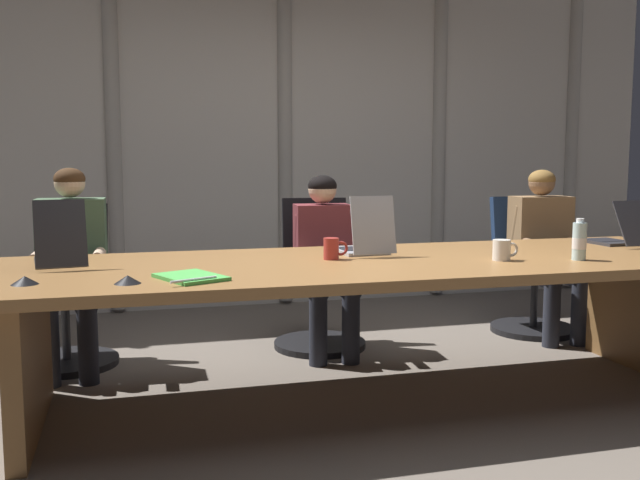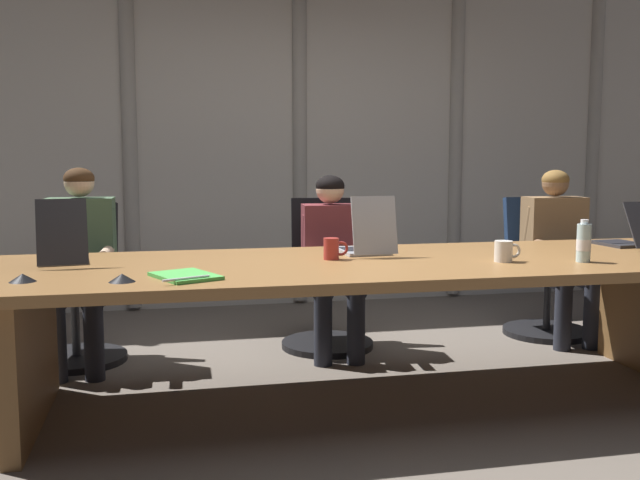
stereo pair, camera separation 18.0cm
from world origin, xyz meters
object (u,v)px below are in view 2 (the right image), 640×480
Objects in this scene: office_chair_left_end at (77,302)px; conference_mic_left_side at (23,278)px; person_center at (559,244)px; coffee_mug_far at (332,249)px; person_left_mid at (332,253)px; coffee_mug_near at (504,251)px; office_chair_left_mid at (327,291)px; laptop_left_mid at (366,243)px; conference_mic_middle at (122,278)px; laptop_center at (628,238)px; spiral_notepad at (185,276)px; water_bottle_primary at (584,243)px; office_chair_center at (544,283)px; laptop_left_end at (63,251)px; person_left_end at (80,256)px.

office_chair_left_end reaches higher than conference_mic_left_side.
coffee_mug_far is at bearing -60.10° from person_center.
person_center is at bearing 95.87° from office_chair_left_end.
person_left_mid is 8.20× the size of coffee_mug_near.
office_chair_left_mid is 2.15m from conference_mic_left_side.
laptop_left_mid reaches higher than office_chair_left_mid.
conference_mic_middle is (0.40, -0.09, 0.00)m from conference_mic_left_side.
laptop_center is 0.72m from person_center.
conference_mic_left_side is 1.00× the size of conference_mic_middle.
coffee_mug_near is (0.59, -0.42, -0.01)m from laptop_left_mid.
laptop_center is at bearing 70.77° from person_left_mid.
office_chair_left_mid reaches higher than spiral_notepad.
person_left_mid is at bearing 28.87° from spiral_notepad.
person_left_mid reaches higher than water_bottle_primary.
person_center reaches higher than spiral_notepad.
office_chair_center is (1.55, 0.84, -0.42)m from laptop_left_mid.
laptop_left_end is at bearing -61.29° from person_left_mid.
office_chair_center is 1.64m from coffee_mug_near.
office_chair_left_end reaches higher than conference_mic_middle.
person_left_end is at bearing 85.77° from conference_mic_left_side.
conference_mic_middle is at bearing -160.22° from laptop_left_end.
coffee_mug_near is (-0.38, 0.09, -0.04)m from water_bottle_primary.
conference_mic_left_side is at bearing 167.34° from conference_mic_middle.
office_chair_left_end reaches higher than coffee_mug_far.
conference_mic_middle is at bearing 98.63° from laptop_center.
office_chair_center reaches higher than conference_mic_middle.
conference_mic_left_side is (-2.23, -0.10, -0.03)m from coffee_mug_near.
coffee_mug_far is (-1.79, -0.85, 0.12)m from person_center.
person_left_mid is (-1.58, -0.17, 0.28)m from office_chair_center.
spiral_notepad is at bearing -174.58° from coffee_mug_near.
water_bottle_primary is 1.65× the size of coffee_mug_far.
person_center is 1.34m from water_bottle_primary.
person_left_end is (-1.52, -0.16, 0.30)m from office_chair_left_mid.
conference_mic_left_side is at bearing -165.67° from coffee_mug_far.
coffee_mug_far is (-0.22, -0.16, -0.01)m from laptop_left_mid.
coffee_mug_far is at bearing -62.94° from office_chair_center.
coffee_mug_near is (-0.98, -0.40, -0.00)m from laptop_center.
office_chair_left_mid is 0.32m from person_left_mid.
coffee_mug_far is (-0.82, 0.26, 0.00)m from coffee_mug_near.
laptop_left_mid reaches higher than coffee_mug_near.
office_chair_center is at bearing -64.76° from laptop_left_mid.
conference_mic_left_side is (-1.41, -0.36, -0.04)m from coffee_mug_far.
person_left_end is (-1.55, 0.68, -0.12)m from laptop_left_mid.
laptop_left_end is 0.48× the size of office_chair_left_mid.
person_center is (3.10, 0.70, -0.13)m from laptop_left_end.
conference_mic_left_side is at bearing 152.08° from spiral_notepad.
spiral_notepad is (-0.75, -0.41, -0.05)m from coffee_mug_far.
laptop_center is 2.60m from spiral_notepad.
coffee_mug_near is (-0.97, -1.11, 0.12)m from person_center.
laptop_center is at bearing 39.15° from water_bottle_primary.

